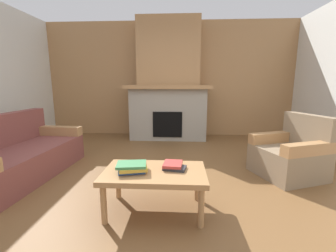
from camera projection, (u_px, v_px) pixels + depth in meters
The scene contains 8 objects.
ground at pixel (157, 187), 2.79m from camera, with size 9.00×9.00×0.00m, color brown.
wall_back_wood_panel at pixel (169, 80), 5.48m from camera, with size 6.00×0.12×2.70m, color #A87A4C.
fireplace at pixel (168, 88), 5.15m from camera, with size 1.90×0.82×2.70m.
couch at pixel (18, 157), 3.06m from camera, with size 0.94×1.85×0.85m.
armchair at pixel (291, 155), 3.11m from camera, with size 0.97×0.97×0.85m.
coffee_table at pixel (155, 176), 2.21m from camera, with size 1.00×0.60×0.43m.
book_stack_near_edge at pixel (132, 167), 2.16m from camera, with size 0.32×0.27×0.09m.
book_stack_center at pixel (174, 166), 2.25m from camera, with size 0.24×0.24×0.06m.
Camera 1 is at (0.28, -2.59, 1.28)m, focal length 24.01 mm.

